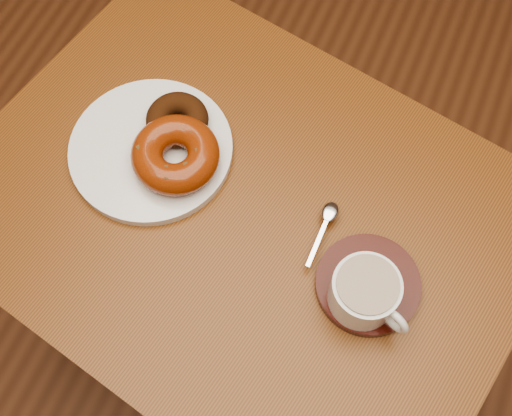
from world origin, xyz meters
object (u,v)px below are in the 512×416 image
at_px(coffee_cup, 365,292).
at_px(cafe_table, 244,240).
at_px(donut_plate, 151,149).
at_px(saucer, 368,284).

bearing_deg(coffee_cup, cafe_table, -173.86).
xyz_separation_m(donut_plate, coffee_cup, (0.36, -0.10, 0.04)).
bearing_deg(saucer, coffee_cup, -92.29).
height_order(donut_plate, coffee_cup, coffee_cup).
bearing_deg(saucer, cafe_table, 168.79).
relative_size(cafe_table, donut_plate, 3.77).
bearing_deg(coffee_cup, saucer, 111.93).
relative_size(cafe_table, saucer, 6.44).
relative_size(cafe_table, coffee_cup, 8.08).
height_order(donut_plate, saucer, same).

